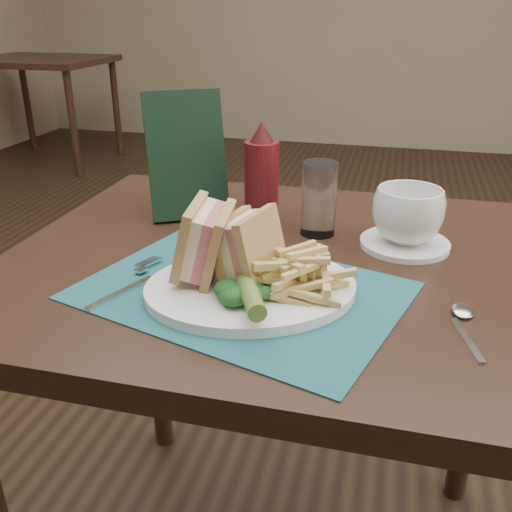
{
  "coord_description": "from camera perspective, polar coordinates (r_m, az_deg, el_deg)",
  "views": [
    {
      "loc": [
        0.17,
        -1.33,
        1.14
      ],
      "look_at": [
        -0.02,
        -0.61,
        0.8
      ],
      "focal_mm": 40.0,
      "sensor_mm": 36.0,
      "label": 1
    }
  ],
  "objects": [
    {
      "name": "placemat",
      "position": [
        0.82,
        -1.46,
        -3.5
      ],
      "size": [
        0.51,
        0.43,
        0.0
      ],
      "primitive_type": "cube",
      "rotation": [
        0.0,
        0.0,
        -0.29
      ],
      "color": "#1A5156",
      "rests_on": "table_main"
    },
    {
      "name": "drinking_glass",
      "position": [
        1.01,
        6.31,
        5.71
      ],
      "size": [
        0.07,
        0.07,
        0.13
      ],
      "primitive_type": "cylinder",
      "rotation": [
        0.0,
        0.0,
        0.21
      ],
      "color": "silver",
      "rests_on": "table_main"
    },
    {
      "name": "spoon",
      "position": [
        0.77,
        20.21,
        -6.67
      ],
      "size": [
        0.07,
        0.15,
        0.01
      ],
      "primitive_type": null,
      "rotation": [
        0.0,
        0.0,
        0.27
      ],
      "color": "silver",
      "rests_on": "table_main"
    },
    {
      "name": "sandwich_half_b",
      "position": [
        0.81,
        -2.04,
        1.27
      ],
      "size": [
        0.1,
        0.12,
        0.1
      ],
      "primitive_type": null,
      "rotation": [
        0.0,
        -0.24,
        -0.26
      ],
      "color": "tan",
      "rests_on": "plate"
    },
    {
      "name": "check_presenter",
      "position": [
        1.09,
        -6.98,
        9.93
      ],
      "size": [
        0.17,
        0.15,
        0.23
      ],
      "primitive_type": "cube",
      "rotation": [
        -0.31,
        0.0,
        0.51
      ],
      "color": "black",
      "rests_on": "table_main"
    },
    {
      "name": "ketchup_bottle",
      "position": [
        1.06,
        0.56,
        8.34
      ],
      "size": [
        0.07,
        0.07,
        0.19
      ],
      "primitive_type": null,
      "rotation": [
        0.0,
        0.0,
        0.14
      ],
      "color": "#520E10",
      "rests_on": "table_main"
    },
    {
      "name": "coffee_cup",
      "position": [
        0.98,
        14.94,
        3.96
      ],
      "size": [
        0.16,
        0.16,
        0.09
      ],
      "primitive_type": "imported",
      "rotation": [
        0.0,
        0.0,
        0.45
      ],
      "color": "white",
      "rests_on": "saucer"
    },
    {
      "name": "fork",
      "position": [
        0.85,
        -12.48,
        -2.42
      ],
      "size": [
        0.1,
        0.17,
        0.01
      ],
      "primitive_type": null,
      "rotation": [
        0.0,
        0.0,
        -0.39
      ],
      "color": "silver",
      "rests_on": "placemat"
    },
    {
      "name": "table_bg_left",
      "position": [
        4.58,
        -20.1,
        13.43
      ],
      "size": [
        0.9,
        0.75,
        0.75
      ],
      "primitive_type": null,
      "color": "black",
      "rests_on": "ground"
    },
    {
      "name": "kale_garnish",
      "position": [
        0.76,
        -0.58,
        -3.65
      ],
      "size": [
        0.11,
        0.08,
        0.03
      ],
      "primitive_type": null,
      "color": "#163D1A",
      "rests_on": "plate"
    },
    {
      "name": "saucer",
      "position": [
        1.0,
        14.63,
        1.21
      ],
      "size": [
        0.18,
        0.18,
        0.01
      ],
      "primitive_type": "cylinder",
      "rotation": [
        0.0,
        0.0,
        -0.21
      ],
      "color": "white",
      "rests_on": "table_main"
    },
    {
      "name": "plate",
      "position": [
        0.81,
        -0.52,
        -3.27
      ],
      "size": [
        0.37,
        0.34,
        0.01
      ],
      "primitive_type": null,
      "rotation": [
        0.0,
        0.0,
        0.39
      ],
      "color": "white",
      "rests_on": "placemat"
    },
    {
      "name": "table_main",
      "position": [
        1.14,
        2.24,
        -17.42
      ],
      "size": [
        0.9,
        0.75,
        0.75
      ],
      "primitive_type": null,
      "color": "black",
      "rests_on": "ground"
    },
    {
      "name": "floor",
      "position": [
        1.76,
        5.61,
        -15.93
      ],
      "size": [
        7.0,
        7.0,
        0.0
      ],
      "primitive_type": "plane",
      "color": "black",
      "rests_on": "ground"
    },
    {
      "name": "pickle_spear",
      "position": [
        0.74,
        -0.68,
        -3.63
      ],
      "size": [
        0.07,
        0.12,
        0.03
      ],
      "primitive_type": "cylinder",
      "rotation": [
        1.54,
        0.0,
        0.43
      ],
      "color": "#526F2A",
      "rests_on": "plate"
    },
    {
      "name": "fries_pile",
      "position": [
        0.79,
        4.48,
        -0.99
      ],
      "size": [
        0.18,
        0.2,
        0.06
      ],
      "primitive_type": null,
      "color": "tan",
      "rests_on": "plate"
    },
    {
      "name": "sandwich_half_a",
      "position": [
        0.81,
        -6.67,
        1.68
      ],
      "size": [
        0.09,
        0.12,
        0.11
      ],
      "primitive_type": null,
      "rotation": [
        0.0,
        0.24,
        0.13
      ],
      "color": "tan",
      "rests_on": "plate"
    },
    {
      "name": "wall_back",
      "position": [
        4.97,
        12.13,
        10.65
      ],
      "size": [
        6.0,
        0.0,
        6.0
      ],
      "primitive_type": "plane",
      "rotation": [
        1.57,
        0.0,
        0.0
      ],
      "color": "gray",
      "rests_on": "ground"
    }
  ]
}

